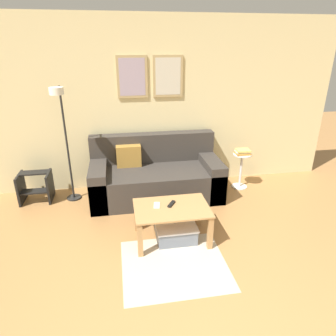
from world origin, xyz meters
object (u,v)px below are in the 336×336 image
at_px(coffee_table, 172,214).
at_px(floor_lamp, 63,126).
at_px(couch, 155,177).
at_px(remote_control, 171,204).
at_px(storage_bin, 175,230).
at_px(book_stack, 243,152).
at_px(cell_phone, 157,205).
at_px(step_stool, 36,186).
at_px(side_table, 241,168).

height_order(coffee_table, floor_lamp, floor_lamp).
bearing_deg(couch, remote_control, -87.52).
height_order(couch, storage_bin, couch).
relative_size(book_stack, cell_phone, 1.62).
xyz_separation_m(coffee_table, floor_lamp, (-1.26, 1.11, 0.80)).
distance_m(floor_lamp, step_stool, 1.06).
height_order(cell_phone, step_stool, cell_phone).
height_order(storage_bin, cell_phone, cell_phone).
relative_size(storage_bin, remote_control, 3.16).
xyz_separation_m(coffee_table, remote_control, (0.01, 0.06, 0.09)).
xyz_separation_m(coffee_table, side_table, (1.33, 1.19, -0.01)).
xyz_separation_m(book_stack, step_stool, (-3.11, 0.08, -0.37)).
bearing_deg(storage_bin, remote_control, 134.10).
distance_m(side_table, book_stack, 0.27).
bearing_deg(floor_lamp, side_table, 1.66).
xyz_separation_m(storage_bin, step_stool, (-1.83, 1.25, 0.13)).
relative_size(couch, step_stool, 4.37).
xyz_separation_m(couch, cell_phone, (-0.12, -1.08, 0.13)).
relative_size(couch, side_table, 3.34).
relative_size(side_table, remote_control, 3.78).
bearing_deg(coffee_table, couch, 92.02).
distance_m(coffee_table, cell_phone, 0.20).
relative_size(floor_lamp, step_stool, 3.81).
bearing_deg(book_stack, coffee_table, -138.32).
xyz_separation_m(floor_lamp, step_stool, (-0.52, 0.16, -0.91)).
relative_size(storage_bin, book_stack, 2.09).
bearing_deg(cell_phone, remote_control, 5.72).
xyz_separation_m(coffee_table, cell_phone, (-0.16, 0.07, 0.09)).
xyz_separation_m(side_table, step_stool, (-3.12, 0.08, -0.10)).
bearing_deg(book_stack, cell_phone, -143.24).
height_order(coffee_table, cell_phone, cell_phone).
xyz_separation_m(couch, remote_control, (0.05, -1.09, 0.13)).
distance_m(floor_lamp, remote_control, 1.79).
distance_m(coffee_table, storage_bin, 0.25).
distance_m(floor_lamp, side_table, 2.72).
bearing_deg(side_table, book_stack, -159.22).
bearing_deg(step_stool, floor_lamp, -16.75).
distance_m(book_stack, cell_phone, 1.87).
bearing_deg(remote_control, step_stool, 178.40).
distance_m(couch, storage_bin, 1.15).
relative_size(couch, floor_lamp, 1.14).
distance_m(cell_phone, step_stool, 2.02).
relative_size(floor_lamp, book_stack, 7.30).
relative_size(coffee_table, side_table, 1.51).
distance_m(couch, side_table, 1.38).
distance_m(side_table, cell_phone, 1.87).
height_order(side_table, book_stack, book_stack).
height_order(floor_lamp, step_stool, floor_lamp).
bearing_deg(cell_phone, coffee_table, -13.72).
height_order(floor_lamp, side_table, floor_lamp).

